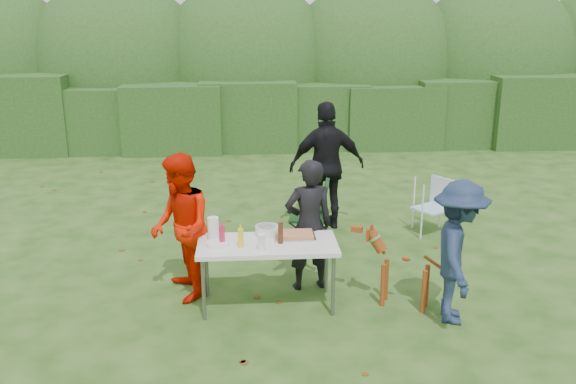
{
  "coord_description": "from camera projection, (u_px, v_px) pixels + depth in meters",
  "views": [
    {
      "loc": [
        -0.04,
        -6.18,
        3.13
      ],
      "look_at": [
        0.45,
        0.95,
        1.0
      ],
      "focal_mm": 38.0,
      "sensor_mm": 36.0,
      "label": 1
    }
  ],
  "objects": [
    {
      "name": "person_cook",
      "position": [
        309.0,
        225.0,
        6.97
      ],
      "size": [
        0.62,
        0.47,
        1.55
      ],
      "primitive_type": "imported",
      "rotation": [
        0.0,
        0.0,
        3.32
      ],
      "color": "black",
      "rests_on": "ground"
    },
    {
      "name": "person_black_puffy",
      "position": [
        327.0,
        166.0,
        8.92
      ],
      "size": [
        1.15,
        0.56,
        1.89
      ],
      "primitive_type": "imported",
      "rotation": [
        0.0,
        0.0,
        3.23
      ],
      "color": "black",
      "rests_on": "ground"
    },
    {
      "name": "person_red_jacket",
      "position": [
        181.0,
        228.0,
        6.73
      ],
      "size": [
        0.82,
        0.94,
        1.66
      ],
      "primitive_type": "imported",
      "rotation": [
        0.0,
        0.0,
        -1.3
      ],
      "color": "red",
      "rests_on": "ground"
    },
    {
      "name": "pasta_bowl",
      "position": [
        267.0,
        230.0,
        6.76
      ],
      "size": [
        0.26,
        0.26,
        0.1
      ],
      "primitive_type": "cylinder",
      "color": "silver",
      "rests_on": "folding_table"
    },
    {
      "name": "paper_towel_roll",
      "position": [
        213.0,
        229.0,
        6.57
      ],
      "size": [
        0.12,
        0.12,
        0.26
      ],
      "primitive_type": "cylinder",
      "color": "white",
      "rests_on": "folding_table"
    },
    {
      "name": "mustard_bottle",
      "position": [
        241.0,
        238.0,
        6.4
      ],
      "size": [
        0.06,
        0.06,
        0.2
      ],
      "primitive_type": "cylinder",
      "color": "yellow",
      "rests_on": "folding_table"
    },
    {
      "name": "child",
      "position": [
        458.0,
        252.0,
        6.23
      ],
      "size": [
        0.78,
        1.09,
        1.51
      ],
      "primitive_type": "imported",
      "rotation": [
        0.0,
        0.0,
        1.32
      ],
      "color": "#1B2B47",
      "rests_on": "ground"
    },
    {
      "name": "lawn_chair",
      "position": [
        432.0,
        206.0,
        8.82
      ],
      "size": [
        0.67,
        0.67,
        0.82
      ],
      "primitive_type": null,
      "rotation": [
        0.0,
        0.0,
        3.69
      ],
      "color": "#4B9FBF",
      "rests_on": "ground"
    },
    {
      "name": "food_tray",
      "position": [
        295.0,
        237.0,
        6.69
      ],
      "size": [
        0.45,
        0.3,
        0.02
      ],
      "primitive_type": "cube",
      "color": "#B7B7BA",
      "rests_on": "folding_table"
    },
    {
      "name": "cup_stack",
      "position": [
        262.0,
        242.0,
        6.31
      ],
      "size": [
        0.08,
        0.08,
        0.18
      ],
      "primitive_type": "cylinder",
      "color": "white",
      "rests_on": "folding_table"
    },
    {
      "name": "folding_table",
      "position": [
        268.0,
        247.0,
        6.55
      ],
      "size": [
        1.5,
        0.7,
        0.74
      ],
      "color": "silver",
      "rests_on": "ground"
    },
    {
      "name": "dog",
      "position": [
        405.0,
        270.0,
        6.61
      ],
      "size": [
        0.96,
        0.71,
        0.85
      ],
      "primitive_type": null,
      "rotation": [
        0.0,
        0.0,
        2.69
      ],
      "color": "brown",
      "rests_on": "ground"
    },
    {
      "name": "camping_chair",
      "position": [
        308.0,
        213.0,
        8.38
      ],
      "size": [
        0.66,
        0.66,
        0.92
      ],
      "primitive_type": null,
      "rotation": [
        0.0,
        0.0,
        2.98
      ],
      "color": "#113416",
      "rests_on": "ground"
    },
    {
      "name": "plate_stack",
      "position": [
        218.0,
        244.0,
        6.43
      ],
      "size": [
        0.24,
        0.24,
        0.05
      ],
      "primitive_type": "cylinder",
      "color": "white",
      "rests_on": "folding_table"
    },
    {
      "name": "ground",
      "position": [
        254.0,
        302.0,
        6.81
      ],
      "size": [
        80.0,
        80.0,
        0.0
      ],
      "primitive_type": "plane",
      "color": "#1E4211"
    },
    {
      "name": "hedge_row",
      "position": [
        248.0,
        112.0,
        14.21
      ],
      "size": [
        22.0,
        1.4,
        1.7
      ],
      "primitive_type": "cube",
      "color": "#23471C",
      "rests_on": "ground"
    },
    {
      "name": "focaccia_bread",
      "position": [
        295.0,
        234.0,
        6.68
      ],
      "size": [
        0.4,
        0.26,
        0.04
      ],
      "primitive_type": "cube",
      "color": "#C4794E",
      "rests_on": "food_tray"
    },
    {
      "name": "ketchup_bottle",
      "position": [
        222.0,
        236.0,
        6.43
      ],
      "size": [
        0.06,
        0.06,
        0.22
      ],
      "primitive_type": "cylinder",
      "color": "#B22040",
      "rests_on": "folding_table"
    },
    {
      "name": "shrub_backdrop",
      "position": [
        247.0,
        73.0,
        15.53
      ],
      "size": [
        20.0,
        2.6,
        3.2
      ],
      "primitive_type": "ellipsoid",
      "color": "#3D6628",
      "rests_on": "ground"
    },
    {
      "name": "beer_bottle",
      "position": [
        280.0,
        233.0,
        6.49
      ],
      "size": [
        0.06,
        0.06,
        0.24
      ],
      "primitive_type": "cylinder",
      "color": "#47230F",
      "rests_on": "folding_table"
    }
  ]
}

